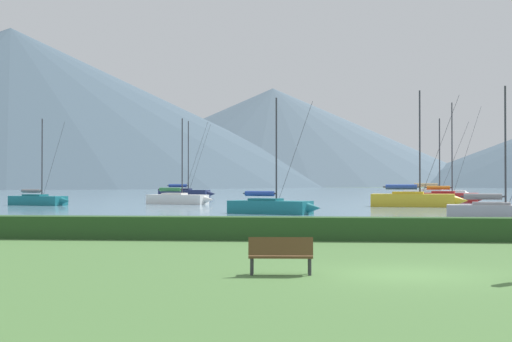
% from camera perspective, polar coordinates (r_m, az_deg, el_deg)
% --- Properties ---
extents(ground_plane, '(1000.00, 1000.00, 0.00)m').
position_cam_1_polar(ground_plane, '(19.64, 11.07, -7.60)').
color(ground_plane, '#477038').
extents(harbor_water, '(320.00, 246.00, 0.00)m').
position_cam_1_polar(harbor_water, '(156.42, 5.69, -1.62)').
color(harbor_water, slate).
rests_on(harbor_water, ground_plane).
extents(hedge_line, '(80.00, 1.20, 0.91)m').
position_cam_1_polar(hedge_line, '(30.52, 8.85, -4.30)').
color(hedge_line, '#284C23').
rests_on(hedge_line, ground_plane).
extents(sailboat_slip_0, '(6.91, 4.12, 8.31)m').
position_cam_1_polar(sailboat_slip_0, '(54.64, 1.14, -2.62)').
color(sailboat_slip_0, '#19707A').
rests_on(sailboat_slip_0, harbor_water).
extents(sailboat_slip_1, '(7.81, 3.85, 11.06)m').
position_cam_1_polar(sailboat_slip_1, '(87.17, 14.15, -1.85)').
color(sailboat_slip_1, red).
rests_on(sailboat_slip_1, harbor_water).
extents(sailboat_slip_2, '(6.87, 3.01, 8.05)m').
position_cam_1_polar(sailboat_slip_2, '(47.90, 17.68, -2.86)').
color(sailboat_slip_2, '#9E9EA3').
rests_on(sailboat_slip_2, harbor_water).
extents(sailboat_slip_3, '(8.98, 4.39, 10.26)m').
position_cam_1_polar(sailboat_slip_3, '(98.79, 13.26, -1.68)').
color(sailboat_slip_3, white).
rests_on(sailboat_slip_3, harbor_water).
extents(sailboat_slip_6, '(8.77, 3.77, 10.64)m').
position_cam_1_polar(sailboat_slip_6, '(71.22, 11.74, -2.06)').
color(sailboat_slip_6, gold).
rests_on(sailboat_slip_6, harbor_water).
extents(sailboat_slip_8, '(6.71, 3.70, 8.40)m').
position_cam_1_polar(sailboat_slip_8, '(76.89, -15.95, -2.07)').
color(sailboat_slip_8, '#19707A').
rests_on(sailboat_slip_8, harbor_water).
extents(sailboat_slip_11, '(7.22, 3.80, 8.72)m').
position_cam_1_polar(sailboat_slip_11, '(77.87, -5.83, -2.05)').
color(sailboat_slip_11, white).
rests_on(sailboat_slip_11, harbor_water).
extents(sailboat_slip_12, '(8.28, 3.46, 10.89)m').
position_cam_1_polar(sailboat_slip_12, '(108.88, -5.33, -1.64)').
color(sailboat_slip_12, navy).
rests_on(sailboat_slip_12, harbor_water).
extents(park_bench_under_tree, '(1.63, 0.56, 0.95)m').
position_cam_1_polar(park_bench_under_tree, '(19.12, 1.86, -6.20)').
color(park_bench_under_tree, brown).
rests_on(park_bench_under_tree, ground_plane).
extents(distant_hill_west_ridge, '(306.63, 306.63, 72.64)m').
position_cam_1_polar(distant_hill_west_ridge, '(367.13, -17.90, 4.58)').
color(distant_hill_west_ridge, '#425666').
rests_on(distant_hill_west_ridge, ground_plane).
extents(distant_hill_central_peak, '(221.70, 221.70, 49.91)m').
position_cam_1_polar(distant_hill_central_peak, '(389.81, 1.28, 2.56)').
color(distant_hill_central_peak, '#4C6070').
rests_on(distant_hill_central_peak, ground_plane).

